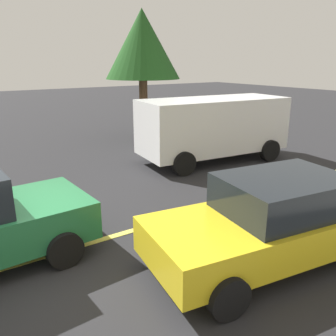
{
  "coord_description": "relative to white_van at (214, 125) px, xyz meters",
  "views": [
    {
      "loc": [
        -0.85,
        -5.95,
        3.43
      ],
      "look_at": [
        3.14,
        0.02,
        1.23
      ],
      "focal_mm": 37.4,
      "sensor_mm": 36.0,
      "label": 1
    }
  ],
  "objects": [
    {
      "name": "tree_centre_verge",
      "position": [
        -0.23,
        4.52,
        2.81
      ],
      "size": [
        3.22,
        3.22,
        5.55
      ],
      "color": "#513823",
      "rests_on": "ground_plane"
    },
    {
      "name": "ground_plane",
      "position": [
        -7.25,
        -3.25,
        -1.27
      ],
      "size": [
        80.0,
        80.0,
        0.0
      ],
      "primitive_type": "plane",
      "color": "#262628"
    },
    {
      "name": "white_van",
      "position": [
        0.0,
        0.0,
        0.0
      ],
      "size": [
        5.38,
        2.7,
        2.2
      ],
      "color": "white",
      "rests_on": "ground_plane"
    },
    {
      "name": "lane_marking_centre",
      "position": [
        -4.25,
        -3.25,
        -1.26
      ],
      "size": [
        28.0,
        0.16,
        0.01
      ],
      "primitive_type": "cube",
      "color": "#E0D14C"
    },
    {
      "name": "car_yellow_near_curb",
      "position": [
        -3.47,
        -5.62,
        -0.48
      ],
      "size": [
        4.66,
        2.51,
        1.55
      ],
      "color": "gold",
      "rests_on": "ground_plane"
    }
  ]
}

